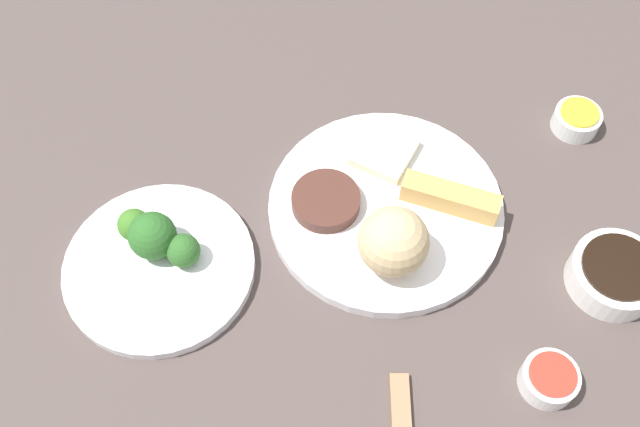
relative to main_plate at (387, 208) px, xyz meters
name	(u,v)px	position (x,y,z in m)	size (l,w,h in m)	color
tabletop	(383,229)	(0.02, 0.00, -0.02)	(2.20, 2.20, 0.02)	#4A3E3A
main_plate	(387,208)	(0.00, 0.00, 0.00)	(0.28, 0.28, 0.02)	white
rice_scoop	(393,242)	(0.07, 0.01, 0.05)	(0.08, 0.08, 0.08)	tan
spring_roll	(450,198)	(-0.01, 0.07, 0.02)	(0.11, 0.03, 0.03)	tan
crab_rangoon_wonton	(384,152)	(-0.07, -0.01, 0.01)	(0.07, 0.07, 0.01)	beige
stir_fry_heap	(326,201)	(0.01, -0.07, 0.02)	(0.08, 0.08, 0.02)	#48271F
broccoli_plate	(160,267)	(0.11, -0.25, 0.00)	(0.22, 0.22, 0.01)	white
broccoli_floret_0	(152,236)	(0.09, -0.26, 0.03)	(0.05, 0.05, 0.05)	#2A5E24
broccoli_floret_1	(134,225)	(0.08, -0.28, 0.02)	(0.04, 0.04, 0.04)	#3D7024
broccoli_floret_2	(183,251)	(0.10, -0.22, 0.03)	(0.04, 0.04, 0.04)	#2C5D25
soy_sauce_bowl	(614,275)	(0.06, 0.26, 0.01)	(0.10, 0.10, 0.04)	white
soy_sauce_bowl_liquid	(620,267)	(0.06, 0.26, 0.03)	(0.08, 0.08, 0.00)	black
sauce_ramekin_sweet_and_sour	(549,379)	(0.19, 0.19, 0.01)	(0.06, 0.06, 0.03)	white
sauce_ramekin_sweet_and_sour_liquid	(553,374)	(0.19, 0.19, 0.02)	(0.05, 0.05, 0.00)	red
sauce_ramekin_hot_mustard	(576,120)	(-0.16, 0.23, 0.01)	(0.06, 0.06, 0.03)	white
sauce_ramekin_hot_mustard_liquid	(580,112)	(-0.16, 0.23, 0.02)	(0.05, 0.05, 0.00)	gold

